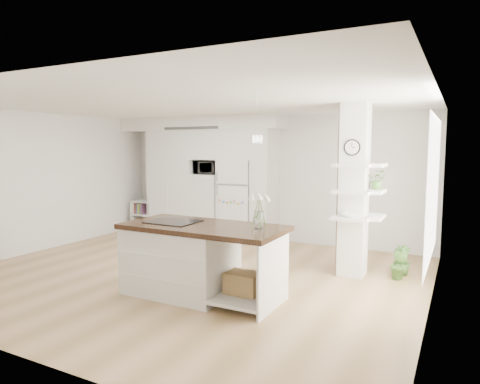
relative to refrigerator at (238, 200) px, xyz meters
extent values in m
cube|color=tan|center=(0.53, -2.68, -0.88)|extent=(7.00, 6.00, 0.01)
cube|color=white|center=(0.53, -2.68, 1.82)|extent=(7.00, 6.00, 0.04)
cube|color=silver|center=(0.53, 0.32, 0.47)|extent=(7.00, 0.04, 2.70)
cube|color=silver|center=(0.53, -5.68, 0.47)|extent=(7.00, 0.04, 2.70)
cube|color=silver|center=(-2.98, -2.68, 0.47)|extent=(0.04, 6.00, 2.70)
cube|color=silver|center=(4.03, -2.68, 0.47)|extent=(0.04, 6.00, 2.70)
cube|color=silver|center=(-1.68, -0.01, 0.32)|extent=(1.20, 0.65, 2.40)
cube|color=silver|center=(-0.75, -0.01, -0.17)|extent=(0.65, 0.65, 1.42)
cube|color=silver|center=(-0.75, -0.01, 1.20)|extent=(0.65, 0.65, 0.65)
cube|color=silver|center=(0.00, -0.01, 1.20)|extent=(0.85, 0.65, 0.65)
cube|color=silver|center=(0.62, -0.01, 0.32)|extent=(0.40, 0.65, 2.40)
cube|color=silver|center=(-0.97, -0.03, 1.67)|extent=(4.00, 0.70, 0.30)
cube|color=#262626|center=(-0.97, -0.37, 1.56)|extent=(1.40, 0.04, 0.06)
cube|color=white|center=(0.00, 0.00, 0.00)|extent=(0.78, 0.66, 1.75)
cube|color=#B2B2B7|center=(0.00, -0.34, 0.36)|extent=(0.78, 0.01, 0.03)
cube|color=silver|center=(2.82, -1.48, 0.47)|extent=(0.40, 0.40, 2.70)
cube|color=#9B7257|center=(2.61, -1.48, 0.47)|extent=(0.02, 0.40, 2.70)
cube|color=#9B7257|center=(2.82, -1.27, 0.47)|extent=(0.40, 0.02, 2.70)
cylinder|color=black|center=(2.82, -1.69, 1.14)|extent=(0.25, 0.03, 0.25)
cylinder|color=white|center=(2.82, -1.71, 1.14)|extent=(0.21, 0.01, 0.21)
plane|color=white|center=(4.00, -2.38, 0.62)|extent=(0.00, 2.40, 2.40)
cylinder|color=white|center=(2.23, -2.53, 1.24)|extent=(0.12, 0.12, 0.10)
cube|color=silver|center=(0.89, -3.43, -0.41)|extent=(1.43, 0.94, 0.92)
cube|color=silver|center=(1.93, -3.43, -0.75)|extent=(0.77, 0.94, 0.04)
cube|color=silver|center=(2.30, -3.43, -0.41)|extent=(0.03, 0.93, 0.92)
cube|color=#362210|center=(1.27, -3.43, 0.08)|extent=(2.20, 1.05, 0.07)
cube|color=black|center=(0.78, -3.43, 0.12)|extent=(0.66, 0.55, 0.01)
cube|color=#997B4A|center=(1.88, -3.43, -0.59)|extent=(0.44, 0.33, 0.27)
cylinder|color=white|center=(2.04, -3.32, 0.22)|extent=(0.12, 0.12, 0.22)
cube|color=silver|center=(-2.77, -0.18, -0.51)|extent=(0.03, 0.36, 0.73)
cube|color=silver|center=(-2.18, -0.18, -0.51)|extent=(0.03, 0.36, 0.73)
cube|color=silver|center=(-2.48, -0.18, -0.16)|extent=(0.62, 0.36, 0.03)
cube|color=silver|center=(-2.48, -0.18, -0.48)|extent=(0.59, 0.36, 0.03)
sphere|color=white|center=(-2.39, -0.18, -0.70)|extent=(0.36, 0.36, 0.36)
imported|color=#3A6628|center=(3.52, -1.43, -0.64)|extent=(0.31, 0.28, 0.47)
imported|color=#3A6628|center=(3.52, -1.13, -0.64)|extent=(0.29, 0.29, 0.47)
imported|color=#2D2D2D|center=(-0.75, -0.06, 0.69)|extent=(0.54, 0.37, 0.30)
imported|color=#3A6628|center=(3.15, -1.38, 0.65)|extent=(0.27, 0.23, 0.30)
imported|color=white|center=(2.82, -1.78, 0.13)|extent=(0.22, 0.22, 0.05)
camera|label=1|loc=(4.31, -8.21, 1.15)|focal=32.00mm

